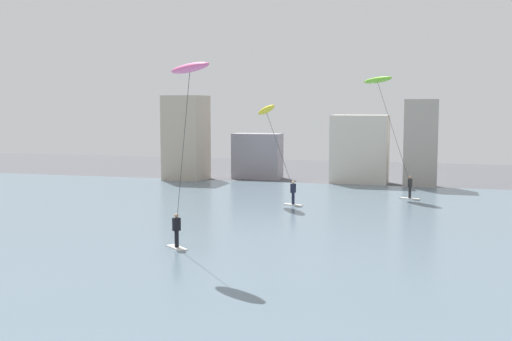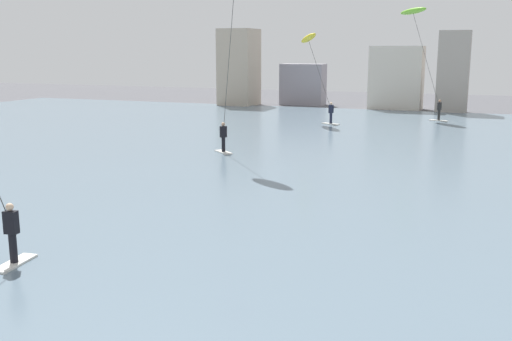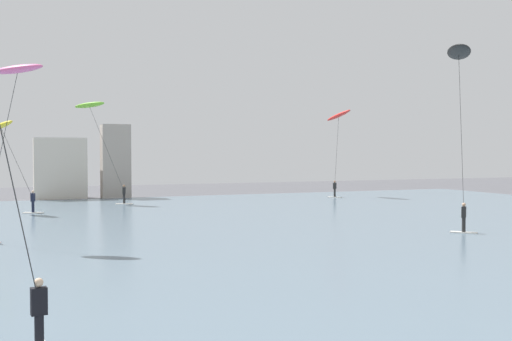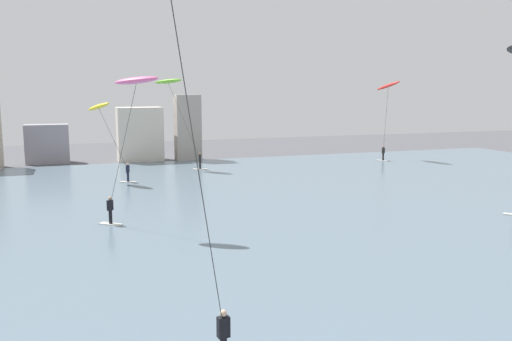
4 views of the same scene
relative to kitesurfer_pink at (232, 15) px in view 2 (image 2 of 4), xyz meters
name	(u,v)px [view 2 (image 2 of 4)]	position (x,y,z in m)	size (l,w,h in m)	color
water_bay	(356,161)	(5.85, 2.11, -7.19)	(84.00, 52.00, 0.10)	slate
far_shore_buildings	(331,74)	(-2.30, 29.42, -4.03)	(23.48, 5.90, 7.58)	#B7A893
kitesurfer_pink	(232,15)	(0.00, 0.00, 0.00)	(3.47, 3.60, 8.53)	silver
kitesurfer_lime	(416,20)	(6.12, 22.67, 0.59)	(4.76, 3.88, 8.85)	silver
kitesurfer_yellow	(311,47)	(-0.72, 16.60, -1.51)	(3.92, 2.84, 6.87)	silver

